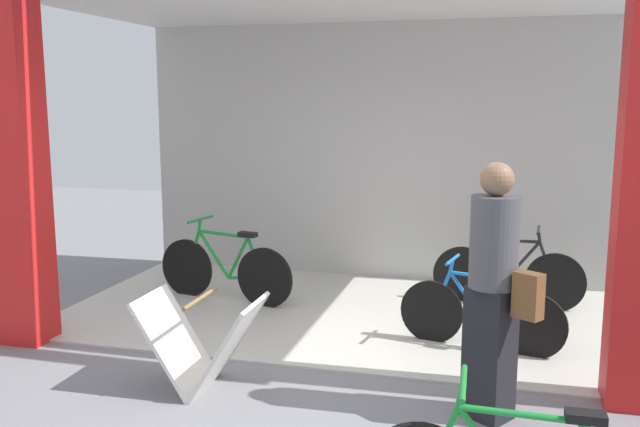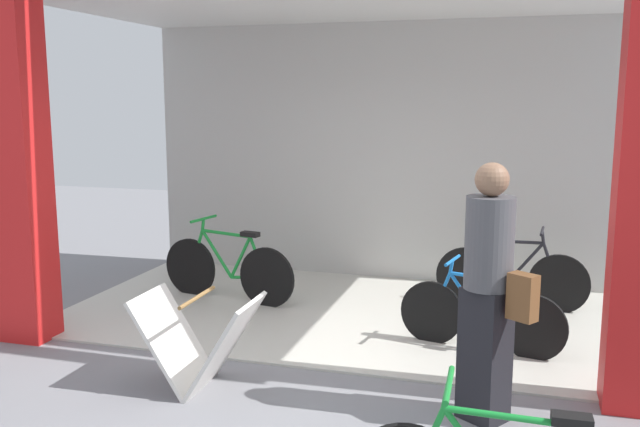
{
  "view_description": "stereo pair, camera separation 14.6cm",
  "coord_description": "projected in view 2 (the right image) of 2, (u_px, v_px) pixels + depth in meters",
  "views": [
    {
      "loc": [
        1.57,
        -5.03,
        2.16
      ],
      "look_at": [
        0.0,
        0.76,
        1.15
      ],
      "focal_mm": 38.45,
      "sensor_mm": 36.0,
      "label": 1
    },
    {
      "loc": [
        1.71,
        -4.99,
        2.16
      ],
      "look_at": [
        0.0,
        0.76,
        1.15
      ],
      "focal_mm": 38.45,
      "sensor_mm": 36.0,
      "label": 2
    }
  ],
  "objects": [
    {
      "name": "bicycle_inside_1",
      "position": [
        228.0,
        269.0,
        7.33
      ],
      "size": [
        1.61,
        0.45,
        0.89
      ],
      "color": "black",
      "rests_on": "ground"
    },
    {
      "name": "bicycle_inside_0",
      "position": [
        511.0,
        276.0,
        7.08
      ],
      "size": [
        1.55,
        0.43,
        0.85
      ],
      "color": "black",
      "rests_on": "ground"
    },
    {
      "name": "bicycle_inside_2",
      "position": [
        481.0,
        316.0,
        5.86
      ],
      "size": [
        1.42,
        0.4,
        0.79
      ],
      "color": "black",
      "rests_on": "ground"
    },
    {
      "name": "pedestrian_2",
      "position": [
        489.0,
        291.0,
        4.52
      ],
      "size": [
        0.55,
        0.47,
        1.75
      ],
      "color": "black",
      "rests_on": "ground"
    },
    {
      "name": "ground_plane",
      "position": [
        293.0,
        368.0,
        5.55
      ],
      "size": [
        18.98,
        18.98,
        0.0
      ],
      "primitive_type": "plane",
      "color": "gray",
      "rests_on": "ground"
    },
    {
      "name": "sandwich_board_sign",
      "position": [
        199.0,
        342.0,
        5.11
      ],
      "size": [
        0.9,
        0.57,
        0.73
      ],
      "color": "silver",
      "rests_on": "ground"
    },
    {
      "name": "shop_facade",
      "position": [
        344.0,
        114.0,
        6.74
      ],
      "size": [
        5.69,
        3.35,
        3.72
      ],
      "color": "beige",
      "rests_on": "ground"
    }
  ]
}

